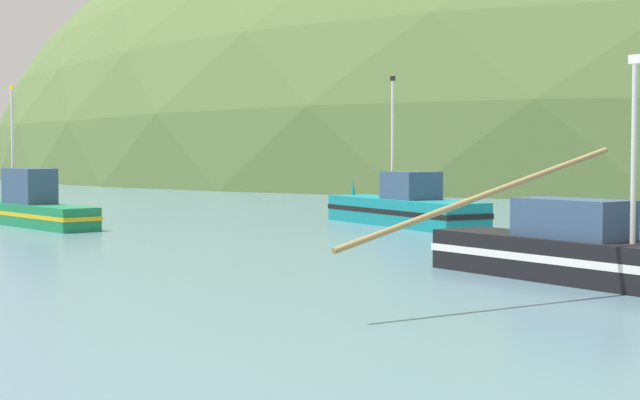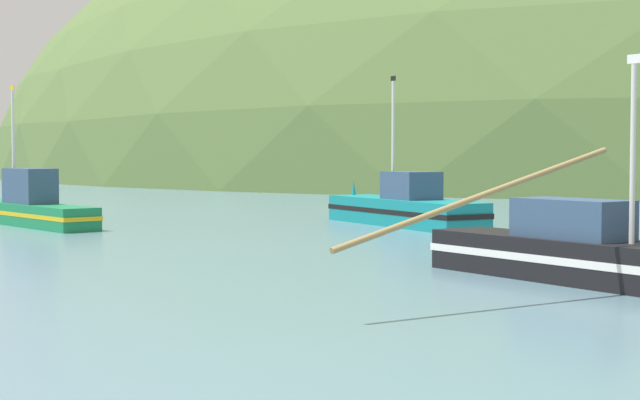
{
  "view_description": "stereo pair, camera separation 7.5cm",
  "coord_description": "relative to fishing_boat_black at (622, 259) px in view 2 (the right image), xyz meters",
  "views": [
    {
      "loc": [
        10.0,
        -1.9,
        3.01
      ],
      "look_at": [
        0.71,
        30.26,
        1.4
      ],
      "focal_mm": 54.72,
      "sensor_mm": 36.0,
      "label": 1
    },
    {
      "loc": [
        10.07,
        -1.88,
        3.01
      ],
      "look_at": [
        0.71,
        30.26,
        1.4
      ],
      "focal_mm": 54.72,
      "sensor_mm": 36.0,
      "label": 2
    }
  ],
  "objects": [
    {
      "name": "fishing_boat_black",
      "position": [
        0.0,
        0.0,
        0.0
      ],
      "size": [
        10.32,
        12.69,
        5.18
      ],
      "rotation": [
        0.0,
        0.0,
        5.6
      ],
      "color": "black",
      "rests_on": "ground"
    },
    {
      "name": "fishing_boat_green",
      "position": [
        -23.98,
        13.25,
        0.07
      ],
      "size": [
        10.53,
        7.76,
        5.9
      ],
      "rotation": [
        0.0,
        0.0,
        2.55
      ],
      "color": "#197A47",
      "rests_on": "ground"
    },
    {
      "name": "fishing_boat_teal",
      "position": [
        -8.34,
        17.1,
        0.08
      ],
      "size": [
        8.01,
        8.22,
        6.26
      ],
      "rotation": [
        0.0,
        0.0,
        2.34
      ],
      "color": "#147F84",
      "rests_on": "ground"
    }
  ]
}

